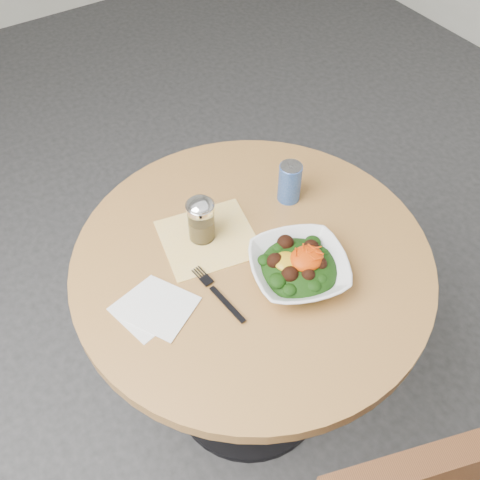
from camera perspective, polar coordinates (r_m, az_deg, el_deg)
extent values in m
plane|color=#2C2C2E|center=(1.97, 0.92, -15.50)|extent=(6.00, 6.00, 0.00)
cylinder|color=black|center=(1.95, 0.93, -15.31)|extent=(0.52, 0.52, 0.03)
cylinder|color=black|center=(1.65, 1.08, -10.31)|extent=(0.10, 0.10, 0.71)
cylinder|color=#C38C46|center=(1.34, 1.31, -2.27)|extent=(0.90, 0.90, 0.04)
cube|color=#FFB10D|center=(1.36, -3.38, 0.19)|extent=(0.27, 0.25, 0.00)
cube|color=white|center=(1.25, -9.80, -7.19)|extent=(0.16, 0.16, 0.00)
cube|color=white|center=(1.25, -8.34, -7.21)|extent=(0.18, 0.18, 0.00)
imported|color=white|center=(1.27, 6.25, -3.02)|extent=(0.29, 0.29, 0.06)
ellipsoid|color=black|center=(1.28, 6.25, -3.06)|extent=(0.19, 0.19, 0.07)
ellipsoid|color=gold|center=(1.25, 4.95, -2.28)|extent=(0.06, 0.06, 0.02)
ellipsoid|color=#EF4205|center=(1.25, 7.10, -1.96)|extent=(0.08, 0.07, 0.04)
cube|color=black|center=(1.23, -1.37, -6.88)|extent=(0.03, 0.12, 0.00)
cube|color=black|center=(1.28, -3.97, -3.94)|extent=(0.03, 0.07, 0.00)
cylinder|color=silver|center=(1.33, -4.15, 1.90)|extent=(0.07, 0.07, 0.10)
cylinder|color=olive|center=(1.35, -4.10, 1.26)|extent=(0.06, 0.06, 0.06)
cylinder|color=white|center=(1.29, -4.29, 3.56)|extent=(0.07, 0.07, 0.01)
ellipsoid|color=white|center=(1.29, -4.30, 3.75)|extent=(0.07, 0.07, 0.03)
cylinder|color=#0D3795|center=(1.43, 5.32, 6.11)|extent=(0.06, 0.06, 0.11)
cylinder|color=#B8B8BF|center=(1.39, 5.49, 7.85)|extent=(0.06, 0.06, 0.00)
cube|color=#B8B8BF|center=(1.39, 5.42, 8.12)|extent=(0.02, 0.02, 0.00)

